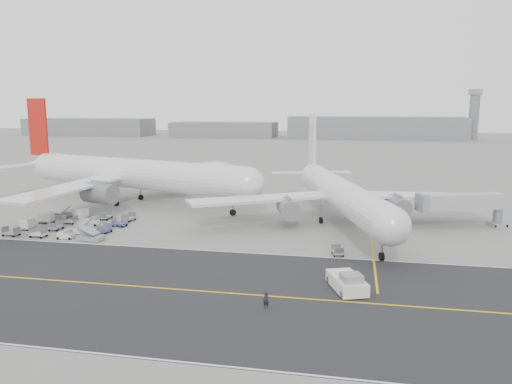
% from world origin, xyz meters
% --- Properties ---
extents(ground, '(700.00, 700.00, 0.00)m').
position_xyz_m(ground, '(0.00, 0.00, 0.00)').
color(ground, gray).
rests_on(ground, ground).
extents(taxiway, '(220.00, 59.00, 0.03)m').
position_xyz_m(taxiway, '(5.02, -17.98, 0.01)').
color(taxiway, '#2B2B2E').
rests_on(taxiway, ground).
extents(horizon_buildings, '(520.00, 28.00, 28.00)m').
position_xyz_m(horizon_buildings, '(30.00, 260.00, 0.00)').
color(horizon_buildings, gray).
rests_on(horizon_buildings, ground).
extents(control_tower, '(7.00, 7.00, 31.25)m').
position_xyz_m(control_tower, '(100.00, 265.00, 16.25)').
color(control_tower, gray).
rests_on(control_tower, ground).
extents(airliner_a, '(64.15, 62.88, 22.84)m').
position_xyz_m(airliner_a, '(-20.97, 29.72, 6.57)').
color(airliner_a, white).
rests_on(airliner_a, ground).
extents(airliner_b, '(53.11, 54.21, 19.25)m').
position_xyz_m(airliner_b, '(24.57, 19.13, 5.55)').
color(airliner_b, white).
rests_on(airliner_b, ground).
extents(pushback_tug, '(5.15, 8.42, 2.41)m').
position_xyz_m(pushback_tug, '(26.54, -14.51, 0.99)').
color(pushback_tug, silver).
rests_on(pushback_tug, ground).
extents(jet_bridge, '(16.29, 8.18, 6.15)m').
position_xyz_m(jet_bridge, '(45.66, 20.09, 4.29)').
color(jet_bridge, gray).
rests_on(jet_bridge, ground).
extents(gse_cluster, '(22.48, 21.70, 1.98)m').
position_xyz_m(gse_cluster, '(-20.86, 6.76, 0.00)').
color(gse_cluster, '#939297').
rests_on(gse_cluster, ground).
extents(stray_dolly, '(1.95, 2.59, 1.42)m').
position_xyz_m(stray_dolly, '(24.99, -0.82, 0.00)').
color(stray_dolly, silver).
rests_on(stray_dolly, ground).
extents(ground_crew_a, '(0.68, 0.47, 1.79)m').
position_xyz_m(ground_crew_a, '(18.23, -21.39, 0.89)').
color(ground_crew_a, black).
rests_on(ground_crew_a, ground).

